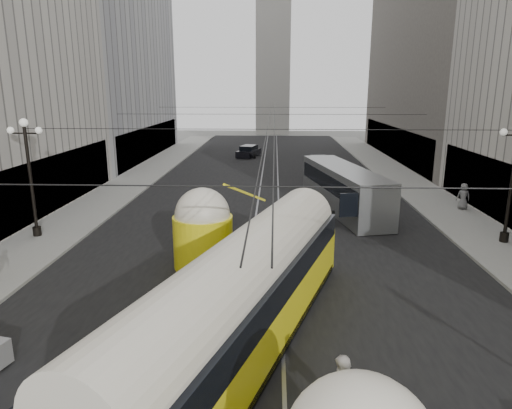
# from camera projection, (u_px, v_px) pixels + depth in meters

# --- Properties ---
(road) EXTENTS (20.00, 85.00, 0.02)m
(road) POSITION_uv_depth(u_px,v_px,m) (269.00, 186.00, 38.71)
(road) COLOR black
(road) RESTS_ON ground
(sidewalk_left) EXTENTS (4.00, 72.00, 0.15)m
(sidewalk_left) POSITION_uv_depth(u_px,v_px,m) (141.00, 176.00, 42.55)
(sidewalk_left) COLOR gray
(sidewalk_left) RESTS_ON ground
(sidewalk_right) EXTENTS (4.00, 72.00, 0.15)m
(sidewalk_right) POSITION_uv_depth(u_px,v_px,m) (401.00, 178.00, 41.60)
(sidewalk_right) COLOR gray
(sidewalk_right) RESTS_ON ground
(rail_left) EXTENTS (0.12, 85.00, 0.04)m
(rail_left) POSITION_uv_depth(u_px,v_px,m) (260.00, 186.00, 38.74)
(rail_left) COLOR gray
(rail_left) RESTS_ON ground
(rail_right) EXTENTS (0.12, 85.00, 0.04)m
(rail_right) POSITION_uv_depth(u_px,v_px,m) (278.00, 186.00, 38.68)
(rail_right) COLOR gray
(rail_right) RESTS_ON ground
(building_left_far) EXTENTS (12.60, 28.60, 28.60)m
(building_left_far) POSITION_uv_depth(u_px,v_px,m) (93.00, 31.00, 50.97)
(building_left_far) COLOR #999999
(building_left_far) RESTS_ON ground
(building_right_far) EXTENTS (12.60, 32.60, 32.60)m
(building_right_far) POSITION_uv_depth(u_px,v_px,m) (458.00, 9.00, 48.90)
(building_right_far) COLOR #514C47
(building_right_far) RESTS_ON ground
(distant_tower) EXTENTS (6.00, 6.00, 31.36)m
(distant_tower) POSITION_uv_depth(u_px,v_px,m) (273.00, 48.00, 81.00)
(distant_tower) COLOR #B2AFA8
(distant_tower) RESTS_ON ground
(lamppost_left_mid) EXTENTS (1.86, 0.44, 6.37)m
(lamppost_left_mid) POSITION_uv_depth(u_px,v_px,m) (30.00, 171.00, 24.24)
(lamppost_left_mid) COLOR black
(lamppost_left_mid) RESTS_ON sidewalk_left
(catenary) EXTENTS (25.00, 72.00, 0.23)m
(catenary) POSITION_uv_depth(u_px,v_px,m) (271.00, 116.00, 36.27)
(catenary) COLOR black
(catenary) RESTS_ON ground
(streetcar) EXTENTS (7.34, 16.42, 3.77)m
(streetcar) POSITION_uv_depth(u_px,v_px,m) (243.00, 295.00, 14.01)
(streetcar) COLOR yellow
(streetcar) RESTS_ON ground
(city_bus) EXTENTS (4.70, 11.84, 2.92)m
(city_bus) POSITION_uv_depth(u_px,v_px,m) (343.00, 187.00, 30.62)
(city_bus) COLOR gray
(city_bus) RESTS_ON ground
(sedan_white_far) EXTENTS (2.26, 4.50, 1.36)m
(sedan_white_far) POSITION_uv_depth(u_px,v_px,m) (320.00, 164.00, 46.17)
(sedan_white_far) COLOR white
(sedan_white_far) RESTS_ON ground
(sedan_dark_far) EXTENTS (2.97, 4.66, 1.37)m
(sedan_dark_far) POSITION_uv_depth(u_px,v_px,m) (249.00, 152.00, 55.05)
(sedan_dark_far) COLOR black
(sedan_dark_far) RESTS_ON ground
(pedestrian_crossing_a) EXTENTS (0.47, 0.67, 1.75)m
(pedestrian_crossing_a) POSITION_uv_depth(u_px,v_px,m) (120.00, 368.00, 12.01)
(pedestrian_crossing_a) COLOR black
(pedestrian_crossing_a) RESTS_ON ground
(pedestrian_crossing_b) EXTENTS (0.90, 1.02, 1.76)m
(pedestrian_crossing_b) POSITION_uv_depth(u_px,v_px,m) (341.00, 389.00, 11.14)
(pedestrian_crossing_b) COLOR silver
(pedestrian_crossing_b) RESTS_ON ground
(pedestrian_sidewalk_right) EXTENTS (0.87, 0.55, 1.76)m
(pedestrian_sidewalk_right) POSITION_uv_depth(u_px,v_px,m) (463.00, 196.00, 30.42)
(pedestrian_sidewalk_right) COLOR slate
(pedestrian_sidewalk_right) RESTS_ON sidewalk_right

